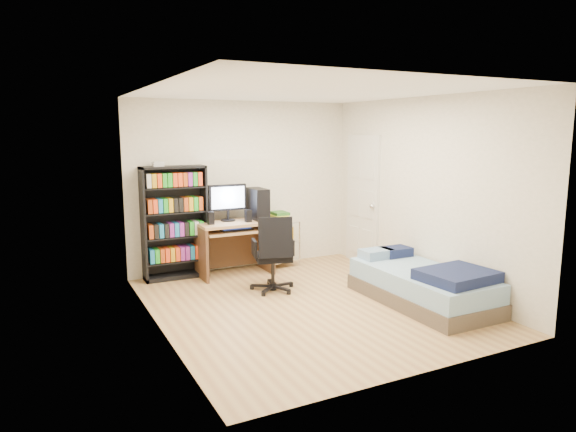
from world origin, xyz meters
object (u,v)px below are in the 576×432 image
bed (423,285)px  media_shelf (175,221)px  office_chair (273,267)px  computer_desk (240,226)px

bed → media_shelf: bearing=134.4°
media_shelf → office_chair: (0.97, -1.17, -0.50)m
media_shelf → bed: (2.38, -2.43, -0.58)m
computer_desk → office_chair: size_ratio=1.30×
media_shelf → office_chair: 1.60m
computer_desk → bed: (1.47, -2.27, -0.47)m
computer_desk → media_shelf: bearing=170.0°
computer_desk → office_chair: 1.09m
computer_desk → office_chair: bearing=-86.3°
media_shelf → computer_desk: bearing=-10.0°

